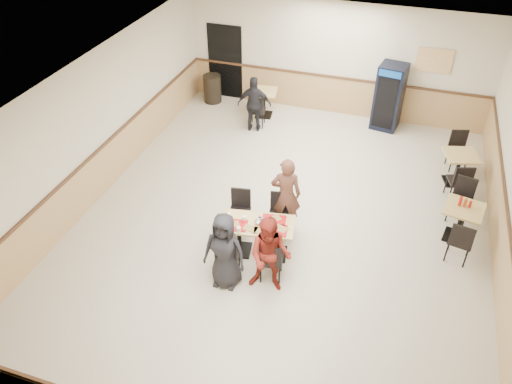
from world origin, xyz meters
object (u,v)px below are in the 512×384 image
(side_table_far, at_px, (459,164))
(trash_bin, at_px, (212,89))
(back_table, at_px, (264,99))
(pepsi_cooler, at_px, (389,97))
(diner_woman_right, at_px, (270,256))
(main_table, at_px, (257,233))
(diner_man_opposite, at_px, (286,195))
(diner_woman_left, at_px, (225,251))
(lone_diner, at_px, (254,104))
(side_table_near, at_px, (461,218))

(side_table_far, xyz_separation_m, trash_bin, (-6.63, 2.01, -0.10))
(back_table, xyz_separation_m, trash_bin, (-1.64, 0.35, -0.09))
(pepsi_cooler, bearing_deg, diner_woman_right, -91.76)
(main_table, distance_m, diner_woman_right, 0.92)
(back_table, bearing_deg, pepsi_cooler, 6.99)
(main_table, xyz_separation_m, diner_man_opposite, (0.29, 0.88, 0.32))
(diner_woman_right, bearing_deg, back_table, 104.13)
(back_table, distance_m, trash_bin, 1.68)
(main_table, xyz_separation_m, diner_woman_left, (-0.29, -0.88, 0.27))
(diner_woman_left, height_order, diner_woman_right, diner_woman_right)
(lone_diner, height_order, pepsi_cooler, pepsi_cooler)
(back_table, xyz_separation_m, pepsi_cooler, (3.21, 0.39, 0.37))
(main_table, relative_size, lone_diner, 0.98)
(diner_woman_left, height_order, back_table, diner_woman_left)
(diner_man_opposite, bearing_deg, lone_diner, -76.44)
(diner_woman_right, height_order, back_table, diner_woman_right)
(pepsi_cooler, bearing_deg, lone_diner, -149.71)
(back_table, bearing_deg, side_table_far, -18.37)
(diner_man_opposite, height_order, lone_diner, diner_man_opposite)
(diner_woman_left, relative_size, trash_bin, 1.91)
(lone_diner, height_order, trash_bin, lone_diner)
(diner_woman_right, relative_size, lone_diner, 1.03)
(main_table, relative_size, back_table, 1.87)
(lone_diner, bearing_deg, side_table_far, 158.76)
(trash_bin, bearing_deg, back_table, -12.04)
(main_table, bearing_deg, side_table_near, 14.60)
(side_table_far, xyz_separation_m, back_table, (-4.99, 1.66, -0.01))
(main_table, relative_size, diner_woman_left, 0.96)
(diner_woman_left, relative_size, side_table_near, 1.84)
(side_table_near, bearing_deg, diner_man_opposite, -167.69)
(diner_woman_left, relative_size, diner_woman_right, 0.99)
(diner_woman_right, bearing_deg, diner_woman_left, -174.62)
(diner_woman_right, distance_m, pepsi_cooler, 6.44)
(side_table_near, distance_m, trash_bin, 7.75)
(main_table, xyz_separation_m, diner_woman_right, (0.47, -0.75, 0.28))
(lone_diner, bearing_deg, diner_woman_right, 99.17)
(side_table_far, height_order, pepsi_cooler, pepsi_cooler)
(main_table, distance_m, pepsi_cooler, 5.84)
(diner_man_opposite, bearing_deg, pepsi_cooler, -120.51)
(pepsi_cooler, bearing_deg, side_table_near, -55.74)
(diner_woman_right, distance_m, side_table_far, 5.24)
(diner_woman_left, bearing_deg, back_table, 100.01)
(diner_woman_left, xyz_separation_m, side_table_far, (3.80, 4.39, -0.26))
(diner_man_opposite, bearing_deg, back_table, -81.06)
(diner_man_opposite, bearing_deg, side_table_far, -154.20)
(main_table, distance_m, lone_diner, 4.60)
(main_table, xyz_separation_m, side_table_far, (3.51, 3.51, 0.01))
(diner_woman_left, distance_m, lone_diner, 5.36)
(side_table_near, xyz_separation_m, back_table, (-5.04, 3.58, -0.01))
(back_table, height_order, pepsi_cooler, pepsi_cooler)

